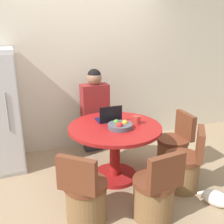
{
  "coord_description": "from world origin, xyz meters",
  "views": [
    {
      "loc": [
        -1.07,
        -2.63,
        1.88
      ],
      "look_at": [
        0.05,
        0.28,
        0.87
      ],
      "focal_mm": 42.0,
      "sensor_mm": 36.0,
      "label": 1
    }
  ],
  "objects": [
    {
      "name": "chair_near_right_corner",
      "position": [
        0.74,
        -0.34,
        0.26
      ],
      "size": [
        0.5,
        0.5,
        0.78
      ],
      "rotation": [
        0.0,
        0.0,
        -2.22
      ],
      "color": "brown",
      "rests_on": "ground_plane"
    },
    {
      "name": "chair_right_side",
      "position": [
        0.91,
        0.14,
        0.26
      ],
      "size": [
        0.43,
        0.43,
        0.78
      ],
      "rotation": [
        0.0,
        0.0,
        -1.62
      ],
      "color": "brown",
      "rests_on": "ground_plane"
    },
    {
      "name": "dining_table",
      "position": [
        0.05,
        0.18,
        0.52
      ],
      "size": [
        1.16,
        1.16,
        0.72
      ],
      "color": "maroon",
      "rests_on": "ground_plane"
    },
    {
      "name": "wall_back",
      "position": [
        0.0,
        1.37,
        1.3
      ],
      "size": [
        7.0,
        0.06,
        2.6
      ],
      "color": "beige",
      "rests_on": "ground_plane"
    },
    {
      "name": "chair_near_left_corner",
      "position": [
        -0.52,
        -0.47,
        0.26
      ],
      "size": [
        0.5,
        0.5,
        0.78
      ],
      "rotation": [
        0.0,
        0.0,
        2.42
      ],
      "color": "brown",
      "rests_on": "ground_plane"
    },
    {
      "name": "ground_plane",
      "position": [
        0.0,
        0.0,
        0.0
      ],
      "size": [
        12.0,
        12.0,
        0.0
      ],
      "primitive_type": "plane",
      "color": "#9E8466"
    },
    {
      "name": "fruit_bowl",
      "position": [
        0.08,
        0.08,
        0.76
      ],
      "size": [
        0.3,
        0.3,
        0.1
      ],
      "color": "#4C4C56",
      "rests_on": "dining_table"
    },
    {
      "name": "laptop",
      "position": [
        0.04,
        0.37,
        0.77
      ],
      "size": [
        0.3,
        0.22,
        0.22
      ],
      "rotation": [
        0.0,
        0.0,
        3.14
      ],
      "color": "#141947",
      "rests_on": "dining_table"
    },
    {
      "name": "chair_near_camera",
      "position": [
        0.14,
        -0.68,
        0.26
      ],
      "size": [
        0.43,
        0.44,
        0.78
      ],
      "rotation": [
        0.0,
        0.0,
        -3.04
      ],
      "color": "brown",
      "rests_on": "ground_plane"
    },
    {
      "name": "person_seated",
      "position": [
        0.03,
        0.98,
        0.73
      ],
      "size": [
        0.4,
        0.37,
        1.32
      ],
      "rotation": [
        0.0,
        0.0,
        3.14
      ],
      "color": "#2D2D38",
      "rests_on": "ground_plane"
    },
    {
      "name": "cat",
      "position": [
        0.88,
        -0.77,
        0.09
      ],
      "size": [
        0.29,
        0.39,
        0.18
      ],
      "rotation": [
        0.0,
        0.0,
        5.25
      ],
      "color": "white",
      "rests_on": "ground_plane"
    },
    {
      "name": "coffee_cup",
      "position": [
        0.33,
        0.15,
        0.77
      ],
      "size": [
        0.09,
        0.09,
        0.1
      ],
      "color": "#B2332D",
      "rests_on": "dining_table"
    }
  ]
}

